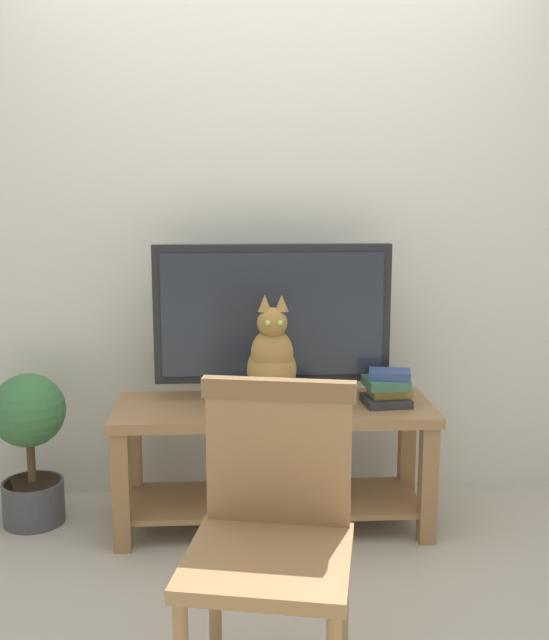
# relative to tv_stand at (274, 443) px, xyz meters

# --- Properties ---
(ground_plane) EXTENTS (12.00, 12.00, 0.00)m
(ground_plane) POSITION_rel_tv_stand_xyz_m (-0.01, -0.61, -0.38)
(ground_plane) COLOR #ADA393
(back_wall) EXTENTS (7.00, 0.12, 2.80)m
(back_wall) POSITION_rel_tv_stand_xyz_m (-0.01, 0.47, 1.02)
(back_wall) COLOR beige
(back_wall) RESTS_ON ground
(tv_stand) EXTENTS (1.37, 0.49, 0.55)m
(tv_stand) POSITION_rel_tv_stand_xyz_m (0.00, 0.00, 0.00)
(tv_stand) COLOR olive
(tv_stand) RESTS_ON ground
(tv) EXTENTS (1.03, 0.20, 0.68)m
(tv) POSITION_rel_tv_stand_xyz_m (0.00, 0.10, 0.53)
(tv) COLOR black
(tv) RESTS_ON tv_stand
(media_box) EXTENTS (0.42, 0.23, 0.06)m
(media_box) POSITION_rel_tv_stand_xyz_m (-0.01, -0.10, 0.21)
(media_box) COLOR #2D2D30
(media_box) RESTS_ON tv_stand
(cat) EXTENTS (0.20, 0.32, 0.44)m
(cat) POSITION_rel_tv_stand_xyz_m (-0.01, -0.12, 0.40)
(cat) COLOR olive
(cat) RESTS_ON media_box
(wooden_chair) EXTENTS (0.53, 0.53, 0.93)m
(wooden_chair) POSITION_rel_tv_stand_xyz_m (-0.07, -1.12, 0.17)
(wooden_chair) COLOR olive
(wooden_chair) RESTS_ON ground
(book_stack) EXTENTS (0.21, 0.20, 0.15)m
(book_stack) POSITION_rel_tv_stand_xyz_m (0.49, -0.02, 0.25)
(book_stack) COLOR #2D2D33
(book_stack) RESTS_ON tv_stand
(potted_plant) EXTENTS (0.32, 0.32, 0.68)m
(potted_plant) POSITION_rel_tv_stand_xyz_m (-1.07, 0.09, 0.01)
(potted_plant) COLOR #47474C
(potted_plant) RESTS_ON ground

